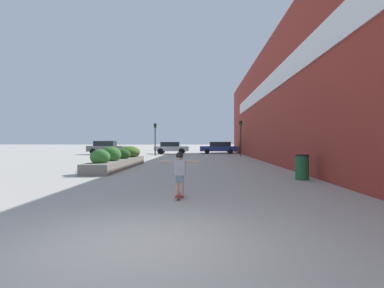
# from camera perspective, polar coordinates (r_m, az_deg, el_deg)

# --- Properties ---
(ground_plane) EXTENTS (300.00, 300.00, 0.00)m
(ground_plane) POSITION_cam_1_polar(r_m,az_deg,el_deg) (4.76, -11.37, -18.29)
(ground_plane) COLOR #ADA89E
(building_wall_right) EXTENTS (0.67, 44.22, 8.78)m
(building_wall_right) POSITION_cam_1_polar(r_m,az_deg,el_deg) (23.59, 14.33, 7.45)
(building_wall_right) COLOR maroon
(building_wall_right) RESTS_ON ground_plane
(planter_box) EXTENTS (1.44, 8.18, 1.25)m
(planter_box) POSITION_cam_1_polar(r_m,az_deg,el_deg) (18.09, -13.62, -2.87)
(planter_box) COLOR slate
(planter_box) RESTS_ON ground_plane
(skateboard) EXTENTS (0.22, 0.70, 0.09)m
(skateboard) POSITION_cam_1_polar(r_m,az_deg,el_deg) (8.17, -2.38, -9.83)
(skateboard) COLOR maroon
(skateboard) RESTS_ON ground_plane
(skateboarder) EXTENTS (1.08, 0.20, 1.16)m
(skateboarder) POSITION_cam_1_polar(r_m,az_deg,el_deg) (8.07, -2.38, -4.76)
(skateboarder) COLOR tan
(skateboarder) RESTS_ON skateboard
(trash_bin) EXTENTS (0.55, 0.55, 1.00)m
(trash_bin) POSITION_cam_1_polar(r_m,az_deg,el_deg) (12.80, 20.22, -4.17)
(trash_bin) COLOR #1E5B33
(trash_bin) RESTS_ON ground_plane
(car_leftmost) EXTENTS (4.49, 1.85, 1.53)m
(car_leftmost) POSITION_cam_1_polar(r_m,az_deg,el_deg) (36.66, 20.15, -0.70)
(car_leftmost) COLOR maroon
(car_leftmost) RESTS_ON ground_plane
(car_center_left) EXTENTS (4.76, 2.00, 1.50)m
(car_center_left) POSITION_cam_1_polar(r_m,az_deg,el_deg) (38.50, 5.15, -0.66)
(car_center_left) COLOR navy
(car_center_left) RESTS_ON ground_plane
(car_center_right) EXTENTS (4.34, 1.85, 1.61)m
(car_center_right) POSITION_cam_1_polar(r_m,az_deg,el_deg) (37.21, -16.03, -0.61)
(car_center_right) COLOR slate
(car_center_right) RESTS_ON ground_plane
(car_rightmost) EXTENTS (4.20, 2.00, 1.48)m
(car_rightmost) POSITION_cam_1_polar(r_m,az_deg,el_deg) (37.53, -3.96, -0.66)
(car_rightmost) COLOR #BCBCC1
(car_rightmost) RESTS_ON ground_plane
(traffic_light_left) EXTENTS (0.28, 0.30, 3.47)m
(traffic_light_left) POSITION_cam_1_polar(r_m,az_deg,el_deg) (32.23, -7.05, 1.95)
(traffic_light_left) COLOR black
(traffic_light_left) RESTS_ON ground_plane
(traffic_light_right) EXTENTS (0.28, 0.30, 3.74)m
(traffic_light_right) POSITION_cam_1_polar(r_m,az_deg,el_deg) (31.95, 9.27, 2.25)
(traffic_light_right) COLOR black
(traffic_light_right) RESTS_ON ground_plane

